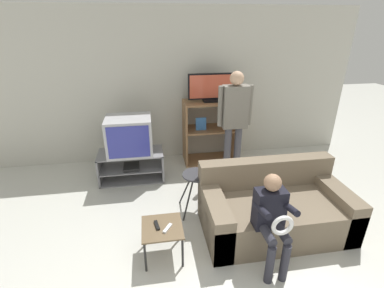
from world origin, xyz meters
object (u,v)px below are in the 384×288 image
(remote_control_black, at_px, (157,225))
(person_seated_child, at_px, (272,216))
(television_flat, at_px, (212,88))
(folding_stool, at_px, (197,180))
(snack_table, at_px, (162,230))
(person_standing_adult, at_px, (235,116))
(remote_control_white, at_px, (168,228))
(television_main, at_px, (129,135))
(media_shelf, at_px, (209,131))
(couch, at_px, (273,209))
(tv_stand, at_px, (132,166))

(remote_control_black, height_order, person_seated_child, person_seated_child)
(television_flat, distance_m, folding_stool, 1.74)
(snack_table, xyz_separation_m, person_standing_adult, (1.22, 1.55, 0.70))
(folding_stool, relative_size, snack_table, 1.33)
(folding_stool, xyz_separation_m, remote_control_white, (-0.44, -0.77, -0.07))
(television_main, bearing_deg, remote_control_white, -76.36)
(television_main, relative_size, person_standing_adult, 0.40)
(media_shelf, distance_m, couch, 1.98)
(folding_stool, relative_size, remote_control_black, 3.89)
(television_flat, height_order, remote_control_white, television_flat)
(folding_stool, bearing_deg, tv_stand, 131.79)
(remote_control_white, relative_size, couch, 0.08)
(tv_stand, xyz_separation_m, person_standing_adult, (1.60, -0.16, 0.81))
(tv_stand, relative_size, television_flat, 1.27)
(person_standing_adult, bearing_deg, remote_control_black, -129.74)
(remote_control_white, distance_m, person_seated_child, 1.05)
(media_shelf, height_order, couch, media_shelf)
(folding_stool, bearing_deg, media_shelf, 71.94)
(person_standing_adult, bearing_deg, couch, -84.46)
(television_flat, bearing_deg, person_seated_child, -88.48)
(tv_stand, relative_size, television_main, 1.49)
(remote_control_black, relative_size, person_standing_adult, 0.08)
(media_shelf, bearing_deg, television_flat, -25.39)
(television_flat, bearing_deg, tv_stand, -162.31)
(folding_stool, bearing_deg, remote_control_black, -127.70)
(media_shelf, bearing_deg, person_standing_adult, -67.23)
(snack_table, xyz_separation_m, person_seated_child, (1.06, -0.28, 0.27))
(television_main, distance_m, snack_table, 1.81)
(television_main, distance_m, television_flat, 1.55)
(person_seated_child, bearing_deg, media_shelf, 92.24)
(television_flat, distance_m, person_standing_adult, 0.70)
(remote_control_black, xyz_separation_m, remote_control_white, (0.11, -0.06, 0.00))
(tv_stand, height_order, snack_table, tv_stand)
(television_main, xyz_separation_m, remote_control_white, (0.43, -1.77, -0.36))
(media_shelf, relative_size, couch, 0.65)
(snack_table, bearing_deg, media_shelf, 66.03)
(media_shelf, relative_size, folding_stool, 1.98)
(television_flat, distance_m, remote_control_white, 2.56)
(television_flat, xyz_separation_m, person_standing_adult, (0.23, -0.60, -0.30))
(snack_table, distance_m, remote_control_black, 0.08)
(remote_control_black, relative_size, person_seated_child, 0.14)
(tv_stand, distance_m, couch, 2.27)
(television_main, bearing_deg, person_standing_adult, -6.20)
(television_flat, height_order, person_standing_adult, person_standing_adult)
(person_standing_adult, bearing_deg, tv_stand, 174.33)
(tv_stand, relative_size, folding_stool, 1.80)
(tv_stand, height_order, television_flat, television_flat)
(television_flat, distance_m, snack_table, 2.57)
(folding_stool, xyz_separation_m, person_standing_adult, (0.73, 0.82, 0.57))
(television_main, distance_m, person_standing_adult, 1.63)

